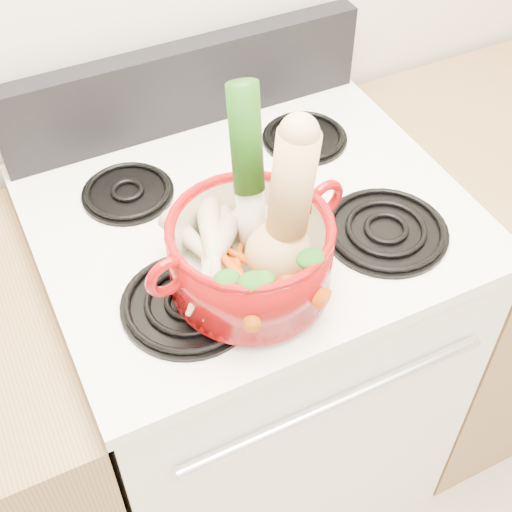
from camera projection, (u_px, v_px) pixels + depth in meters
name	position (u px, v px, depth m)	size (l,w,h in m)	color
stove_body	(252.00, 362.00, 1.67)	(0.76, 0.65, 0.92)	white
cooktop	(251.00, 216.00, 1.33)	(0.78, 0.67, 0.03)	white
control_backsplash	(186.00, 86.00, 1.43)	(0.76, 0.05, 0.18)	black
oven_handle	(337.00, 403.00, 1.23)	(0.02, 0.02, 0.60)	silver
burner_front_left	(189.00, 302.00, 1.15)	(0.22, 0.22, 0.02)	black
burner_front_right	(386.00, 229.00, 1.27)	(0.22, 0.22, 0.02)	black
burner_back_left	(128.00, 191.00, 1.34)	(0.17, 0.17, 0.02)	black
burner_back_right	(305.00, 136.00, 1.45)	(0.17, 0.17, 0.02)	black
dutch_oven	(250.00, 255.00, 1.13)	(0.26, 0.26, 0.13)	maroon
pot_handle_left	(167.00, 277.00, 1.04)	(0.07, 0.07, 0.02)	maroon
pot_handle_right	(325.00, 199.00, 1.15)	(0.07, 0.07, 0.02)	maroon
squash	(280.00, 210.00, 1.05)	(0.11, 0.11, 0.27)	tan
leek	(251.00, 177.00, 1.07)	(0.05, 0.05, 0.32)	silver
ginger	(251.00, 219.00, 1.20)	(0.09, 0.06, 0.05)	tan
parsnip_0	(225.00, 258.00, 1.14)	(0.04, 0.04, 0.22)	beige
parsnip_1	(209.00, 266.00, 1.12)	(0.04, 0.04, 0.19)	beige
parsnip_2	(203.00, 248.00, 1.14)	(0.04, 0.04, 0.18)	beige
parsnip_3	(210.00, 265.00, 1.10)	(0.04, 0.04, 0.18)	beige
parsnip_4	(212.00, 248.00, 1.12)	(0.05, 0.05, 0.23)	beige
carrot_0	(238.00, 275.00, 1.12)	(0.03, 0.03, 0.17)	#D0630A
carrot_1	(233.00, 281.00, 1.10)	(0.03, 0.03, 0.15)	orange
carrot_2	(274.00, 276.00, 1.11)	(0.03, 0.03, 0.19)	#D9430A
carrot_3	(244.00, 295.00, 1.07)	(0.03, 0.03, 0.13)	#BB4609
carrot_4	(237.00, 276.00, 1.09)	(0.03, 0.03, 0.14)	#BE4009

